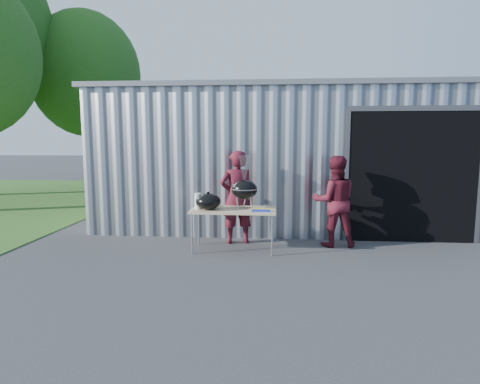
# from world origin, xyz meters

# --- Properties ---
(ground) EXTENTS (80.00, 80.00, 0.00)m
(ground) POSITION_xyz_m (0.00, 0.00, 0.00)
(ground) COLOR #313134
(building) EXTENTS (8.20, 6.20, 3.10)m
(building) POSITION_xyz_m (0.92, 4.59, 1.54)
(building) COLOR silver
(building) RESTS_ON ground
(tree_far) EXTENTS (4.08, 4.08, 6.76)m
(tree_far) POSITION_xyz_m (-6.50, 9.00, 4.40)
(tree_far) COLOR #442D19
(tree_far) RESTS_ON ground
(folding_table) EXTENTS (1.50, 0.75, 0.75)m
(folding_table) POSITION_xyz_m (-0.04, 0.83, 0.71)
(folding_table) COLOR tan
(folding_table) RESTS_ON ground
(kettle_grill) EXTENTS (0.47, 0.47, 0.94)m
(kettle_grill) POSITION_xyz_m (0.15, 0.87, 1.17)
(kettle_grill) COLOR black
(kettle_grill) RESTS_ON folding_table
(grill_lid) EXTENTS (0.44, 0.44, 0.32)m
(grill_lid) POSITION_xyz_m (-0.48, 0.73, 0.89)
(grill_lid) COLOR black
(grill_lid) RESTS_ON folding_table
(paper_towels) EXTENTS (0.12, 0.12, 0.28)m
(paper_towels) POSITION_xyz_m (-0.67, 0.78, 0.89)
(paper_towels) COLOR white
(paper_towels) RESTS_ON folding_table
(white_tub) EXTENTS (0.20, 0.15, 0.10)m
(white_tub) POSITION_xyz_m (-0.59, 1.02, 0.80)
(white_tub) COLOR white
(white_tub) RESTS_ON folding_table
(foil_box) EXTENTS (0.32, 0.05, 0.06)m
(foil_box) POSITION_xyz_m (0.45, 0.58, 0.78)
(foil_box) COLOR #1A2DAE
(foil_box) RESTS_ON folding_table
(person_cook) EXTENTS (0.73, 0.57, 1.77)m
(person_cook) POSITION_xyz_m (-0.03, 1.34, 0.89)
(person_cook) COLOR #531420
(person_cook) RESTS_ON ground
(person_bystander) EXTENTS (0.85, 0.68, 1.68)m
(person_bystander) POSITION_xyz_m (1.79, 1.28, 0.84)
(person_bystander) COLOR #531420
(person_bystander) RESTS_ON ground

